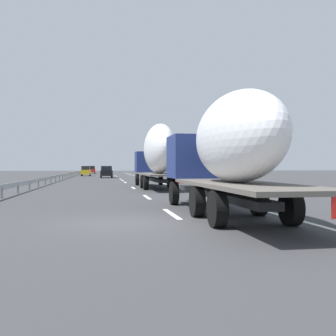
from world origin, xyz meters
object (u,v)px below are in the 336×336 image
Objects in this scene: truck_lead at (157,154)px; car_black_suv at (106,172)px; truck_trailing at (226,148)px; road_sign at (159,162)px; car_red_compact at (92,170)px; car_yellow_coupe at (86,171)px.

car_black_suv is (31.68, 3.67, -1.83)m from truck_lead.
truck_trailing is (-17.60, -0.00, -0.41)m from truck_lead.
road_sign is (38.45, -3.10, -0.03)m from truck_trailing.
road_sign is at bearing -148.01° from car_black_suv.
truck_trailing reaches higher than road_sign.
road_sign is (20.85, -3.10, -0.45)m from truck_lead.
car_red_compact is (71.73, 7.00, -1.79)m from truck_lead.
car_yellow_coupe is (45.48, 7.39, -1.82)m from truck_lead.
truck_lead reaches higher than road_sign.
road_sign reaches higher than car_black_suv.
car_yellow_coupe reaches higher than car_black_suv.
car_black_suv is at bearing -164.92° from car_yellow_coupe.
truck_lead is 3.37× the size of car_yellow_coupe.
truck_lead is 3.12× the size of car_black_suv.
car_black_suv is 12.85m from road_sign.
car_yellow_coupe is 26.25m from car_red_compact.
car_yellow_coupe is at bearing 23.06° from road_sign.
car_yellow_coupe is 0.99× the size of car_red_compact.
car_black_suv is at bearing -175.24° from car_red_compact.
car_black_suv is 40.18m from car_red_compact.
car_yellow_coupe is 1.23× the size of road_sign.
truck_trailing is 3.67× the size of road_sign.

